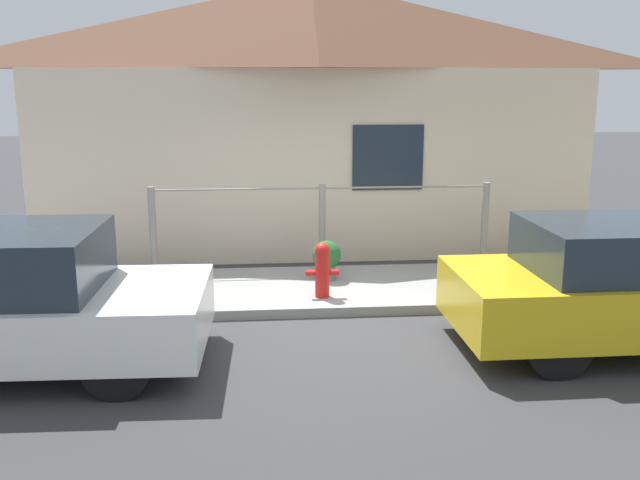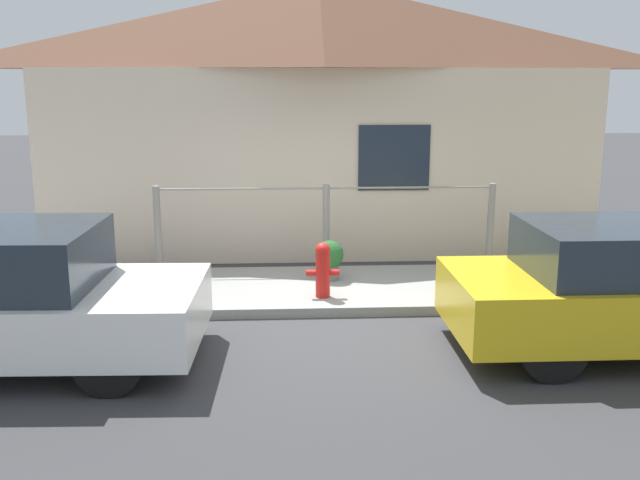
# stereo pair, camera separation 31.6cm
# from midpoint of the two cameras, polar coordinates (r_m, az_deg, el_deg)

# --- Properties ---
(ground_plane) EXTENTS (60.00, 60.00, 0.00)m
(ground_plane) POSITION_cam_midpoint_polar(r_m,az_deg,el_deg) (8.67, 2.30, -6.24)
(ground_plane) COLOR #38383A
(sidewalk) EXTENTS (24.00, 1.99, 0.12)m
(sidewalk) POSITION_cam_midpoint_polar(r_m,az_deg,el_deg) (9.60, 1.75, -3.97)
(sidewalk) COLOR gray
(sidewalk) RESTS_ON ground_plane
(house) EXTENTS (9.16, 2.23, 4.39)m
(house) POSITION_cam_midpoint_polar(r_m,az_deg,el_deg) (11.89, 0.75, 15.84)
(house) COLOR beige
(house) RESTS_ON ground_plane
(fence) EXTENTS (4.90, 0.10, 1.24)m
(fence) POSITION_cam_midpoint_polar(r_m,az_deg,el_deg) (10.24, 1.38, 1.35)
(fence) COLOR gray
(fence) RESTS_ON sidewalk
(car_left) EXTENTS (3.91, 1.89, 1.41)m
(car_left) POSITION_cam_midpoint_polar(r_m,az_deg,el_deg) (7.71, -23.10, -4.25)
(car_left) COLOR white
(car_left) RESTS_ON ground_plane
(fire_hydrant) EXTENTS (0.43, 0.19, 0.70)m
(fire_hydrant) POSITION_cam_midpoint_polar(r_m,az_deg,el_deg) (8.97, 1.24, -2.31)
(fire_hydrant) COLOR red
(fire_hydrant) RESTS_ON sidewalk
(potted_plant_near_hydrant) EXTENTS (0.39, 0.39, 0.55)m
(potted_plant_near_hydrant) POSITION_cam_midpoint_polar(r_m,az_deg,el_deg) (9.76, 1.68, -1.46)
(potted_plant_near_hydrant) COLOR slate
(potted_plant_near_hydrant) RESTS_ON sidewalk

